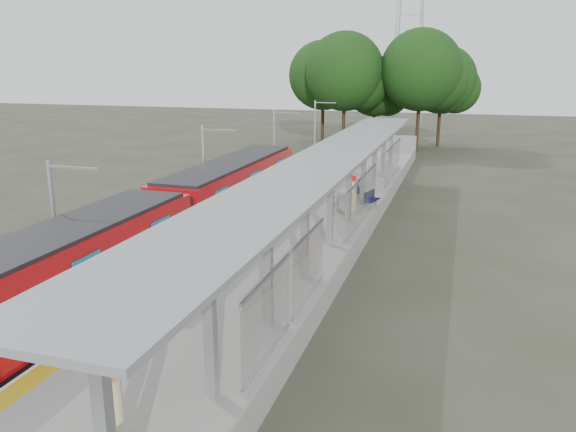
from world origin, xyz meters
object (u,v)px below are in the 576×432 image
(bench_far, at_px, (359,189))
(info_pillar_near, at_px, (114,409))
(bench_mid, at_px, (371,199))
(info_pillar_far, at_px, (353,196))
(train, at_px, (166,224))
(litter_bin, at_px, (335,204))

(bench_far, distance_m, info_pillar_near, 23.49)
(bench_mid, height_order, bench_far, bench_far)
(info_pillar_far, bearing_deg, bench_far, 115.56)
(train, xyz_separation_m, info_pillar_far, (6.30, 8.62, -0.22))
(train, xyz_separation_m, info_pillar_near, (5.31, -11.65, -0.31))
(bench_far, bearing_deg, litter_bin, -105.68)
(bench_mid, bearing_deg, bench_far, 130.02)
(litter_bin, bearing_deg, bench_mid, 40.30)
(info_pillar_near, xyz_separation_m, info_pillar_far, (0.99, 20.27, 0.09))
(bench_mid, distance_m, bench_far, 2.35)
(train, height_order, info_pillar_near, train)
(bench_mid, bearing_deg, litter_bin, -125.79)
(bench_mid, relative_size, info_pillar_far, 0.73)
(info_pillar_near, bearing_deg, info_pillar_far, 76.08)
(info_pillar_far, bearing_deg, litter_bin, -136.56)
(bench_mid, relative_size, bench_far, 0.95)
(train, distance_m, bench_far, 13.30)
(train, relative_size, bench_far, 18.84)
(bench_far, height_order, litter_bin, bench_far)
(train, relative_size, info_pillar_far, 14.39)
(bench_far, xyz_separation_m, info_pillar_near, (-0.78, -23.47, 0.22))
(train, distance_m, bench_mid, 12.05)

